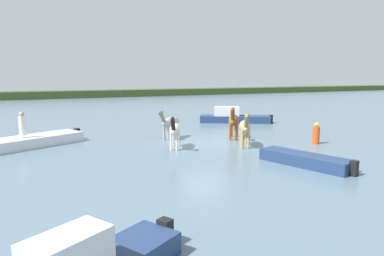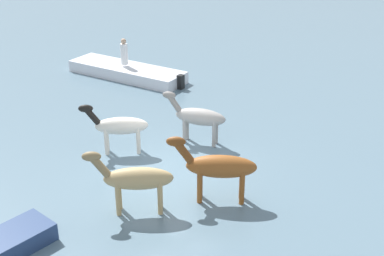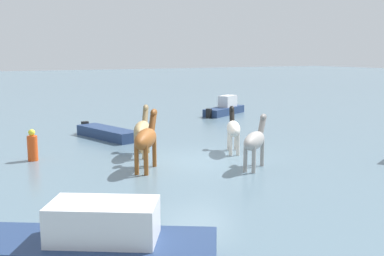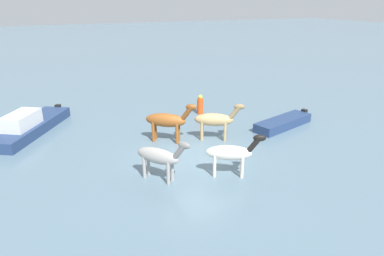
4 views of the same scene
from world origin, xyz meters
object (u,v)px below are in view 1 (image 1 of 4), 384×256
boat_launch_far (233,118)px  boat_tender_starboard (25,144)px  horse_dun_straggler (170,122)px  horse_dark_mare (234,120)px  buoy_channel_marker (316,134)px  horse_lead (175,130)px  horse_mid_herd (245,127)px  boat_dinghy_port (305,162)px  person_spotter_bow (22,125)px

boat_launch_far → boat_tender_starboard: bearing=44.6°
horse_dun_straggler → boat_tender_starboard: bearing=-46.1°
horse_dark_mare → buoy_channel_marker: bearing=81.0°
horse_dun_straggler → boat_launch_far: 8.36m
horse_lead → buoy_channel_marker: bearing=101.9°
horse_dun_straggler → horse_mid_herd: horse_mid_herd is taller
horse_mid_herd → boat_tender_starboard: size_ratio=0.37×
boat_dinghy_port → buoy_channel_marker: size_ratio=3.42×
horse_mid_herd → buoy_channel_marker: bearing=105.1°
boat_tender_starboard → buoy_channel_marker: (13.70, -5.81, 0.32)m
boat_launch_far → buoy_channel_marker: boat_launch_far is taller
horse_dark_mare → buoy_channel_marker: size_ratio=1.91×
buoy_channel_marker → person_spotter_bow: bearing=157.3°
horse_dark_mare → boat_launch_far: size_ratio=0.41×
horse_lead → buoy_channel_marker: (7.12, -2.23, -0.43)m
horse_mid_herd → person_spotter_bow: bearing=-84.2°
horse_lead → horse_dark_mare: (4.06, 0.95, 0.11)m
horse_lead → boat_dinghy_port: (3.35, -5.24, -0.78)m
horse_dark_mare → boat_tender_starboard: 10.99m
horse_lead → buoy_channel_marker: size_ratio=1.81×
horse_mid_herd → boat_dinghy_port: size_ratio=0.56×
horse_lead → buoy_channel_marker: horse_lead is taller
horse_dun_straggler → horse_dark_mare: 3.60m
person_spotter_bow → buoy_channel_marker: (13.75, -5.74, -0.66)m
horse_dun_straggler → boat_dinghy_port: bearing=70.2°
person_spotter_bow → boat_dinghy_port: bearing=-41.2°
horse_dun_straggler → buoy_channel_marker: horse_dun_straggler is taller
horse_lead → boat_tender_starboard: (-6.58, 3.58, -0.75)m
boat_dinghy_port → person_spotter_bow: size_ratio=3.27×
boat_launch_far → horse_dark_mare: bearing=88.5°
boat_dinghy_port → horse_mid_herd: bearing=-15.0°
horse_lead → horse_dark_mare: bearing=132.6°
horse_lead → horse_mid_herd: (3.32, -1.16, 0.06)m
person_spotter_bow → horse_mid_herd: bearing=-25.1°
boat_tender_starboard → horse_mid_herd: bearing=129.5°
horse_dun_straggler → buoy_channel_marker: 7.90m
boat_launch_far → boat_dinghy_port: size_ratio=1.36×
horse_lead → horse_mid_herd: bearing=100.1°
person_spotter_bow → buoy_channel_marker: 14.92m
person_spotter_bow → horse_dun_straggler: bearing=-7.6°
horse_lead → horse_dun_straggler: bearing=-168.5°
boat_launch_far → person_spotter_bow: person_spotter_bow is taller
boat_launch_far → boat_dinghy_port: bearing=101.2°
horse_dun_straggler → buoy_channel_marker: (6.31, -4.74, -0.44)m
buoy_channel_marker → horse_dark_mare: bearing=133.9°
horse_lead → person_spotter_bow: bearing=-88.5°
boat_launch_far → horse_dun_straggler: bearing=63.1°
horse_dark_mare → boat_dinghy_port: 6.30m
horse_lead → horse_mid_herd: horse_mid_herd is taller
horse_dun_straggler → person_spotter_bow: size_ratio=1.64×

